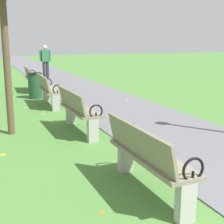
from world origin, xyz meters
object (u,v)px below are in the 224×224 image
object	(u,v)px
park_bench_5	(32,78)
trash_bin	(35,86)
park_bench_3	(78,110)
park_bench_4	(48,90)
park_bench_2	(147,157)
pedestrian_walking	(45,60)

from	to	relation	value
park_bench_5	trash_bin	distance (m)	1.59
park_bench_3	trash_bin	bearing A→B (deg)	91.91
park_bench_5	park_bench_4	bearing A→B (deg)	-90.00
park_bench_2	trash_bin	world-z (taller)	park_bench_2
park_bench_2	trash_bin	bearing A→B (deg)	91.14
park_bench_4	park_bench_5	size ratio (longest dim) A/B	1.00
pedestrian_walking	trash_bin	world-z (taller)	pedestrian_walking
park_bench_2	park_bench_3	distance (m)	3.00
park_bench_3	park_bench_5	size ratio (longest dim) A/B	0.99
park_bench_2	park_bench_5	distance (m)	8.98
park_bench_3	park_bench_5	bearing A→B (deg)	90.00
park_bench_2	park_bench_5	size ratio (longest dim) A/B	0.99
park_bench_2	park_bench_4	xyz separation A→B (m)	(0.00, 5.97, 0.00)
park_bench_4	trash_bin	xyz separation A→B (m)	(-0.15, 1.43, -0.06)
park_bench_3	pedestrian_walking	size ratio (longest dim) A/B	0.99
park_bench_5	pedestrian_walking	distance (m)	3.59
park_bench_4	pedestrian_walking	xyz separation A→B (m)	(1.19, 6.37, 0.44)
park_bench_4	park_bench_5	distance (m)	3.01
pedestrian_walking	park_bench_5	bearing A→B (deg)	-109.45
park_bench_4	pedestrian_walking	world-z (taller)	pedestrian_walking
park_bench_2	park_bench_3	world-z (taller)	same
park_bench_3	park_bench_2	bearing A→B (deg)	-90.00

